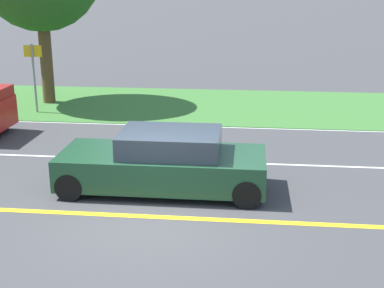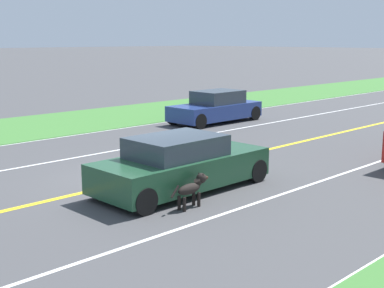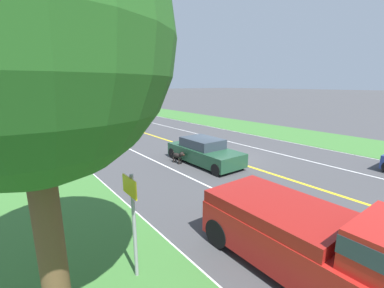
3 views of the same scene
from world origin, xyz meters
name	(u,v)px [view 3 (image 3 of 3)]	position (x,y,z in m)	size (l,w,h in m)	color
ground_plane	(223,158)	(0.00, 0.00, 0.00)	(400.00, 400.00, 0.00)	#424244
centre_divider_line	(223,158)	(0.00, 0.00, 0.00)	(0.18, 160.00, 0.01)	yellow
lane_edge_line_right	(105,186)	(7.00, 0.00, 0.00)	(0.14, 160.00, 0.01)	white
lane_edge_line_left	(291,142)	(-7.00, 0.00, 0.00)	(0.14, 160.00, 0.01)	white
lane_dash_same_dir	(174,170)	(3.50, 0.00, 0.00)	(0.10, 160.00, 0.01)	white
lane_dash_oncoming	(261,149)	(-3.50, 0.00, 0.00)	(0.10, 160.00, 0.01)	white
grass_verge_right	(23,205)	(10.00, 0.00, 0.01)	(6.00, 160.00, 0.03)	#3D7533
grass_verge_left	(311,137)	(-10.00, 0.00, 0.01)	(6.00, 160.00, 0.03)	#3D7533
ego_car	(204,152)	(1.50, 0.02, 0.64)	(1.90, 4.60, 1.38)	#1E472D
dog	(178,156)	(2.69, -0.74, 0.45)	(0.28, 1.21, 0.75)	black
pickup_truck	(337,249)	(5.08, 8.58, 0.97)	(2.08, 5.70, 1.91)	red
car_trailing_near	(105,120)	(1.58, -15.65, 0.65)	(1.92, 4.55, 1.38)	silver
car_trailing_mid	(36,109)	(5.43, -34.82, 0.65)	(1.83, 4.32, 1.38)	navy
roadside_tree_right_near	(21,37)	(9.85, 5.85, 4.93)	(4.49, 4.49, 7.20)	brown
street_sign	(133,215)	(8.26, 5.71, 1.54)	(0.11, 0.64, 2.45)	gray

